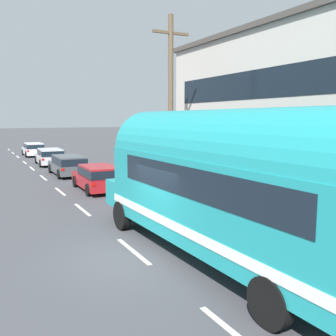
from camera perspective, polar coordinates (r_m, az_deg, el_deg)
ground_plane at (r=10.98m, az=-4.21°, el=-13.25°), size 300.00×300.00×0.00m
lane_markings at (r=23.16m, az=-10.77°, el=-2.26°), size 3.65×80.00×0.01m
utility_pole at (r=17.60m, az=0.41°, el=9.27°), size 1.80×0.24×8.50m
painted_bus at (r=9.77m, az=9.54°, el=-1.93°), size 2.84×11.78×4.12m
car_lead at (r=20.65m, az=-10.49°, el=-1.25°), size 1.98×4.32×1.37m
car_second at (r=26.59m, az=-14.82°, el=0.60°), size 1.98×4.51×1.37m
car_third at (r=32.97m, az=-17.40°, el=1.78°), size 2.13×4.51×1.37m
car_fourth at (r=41.30m, az=-19.65°, el=2.78°), size 1.92×4.30×1.37m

